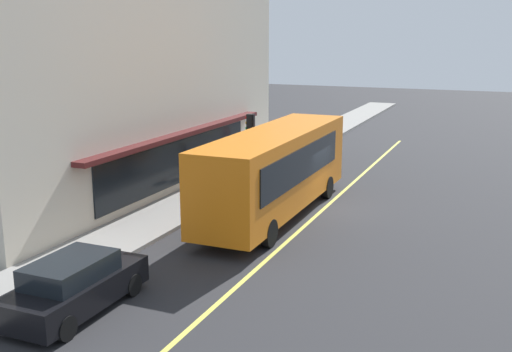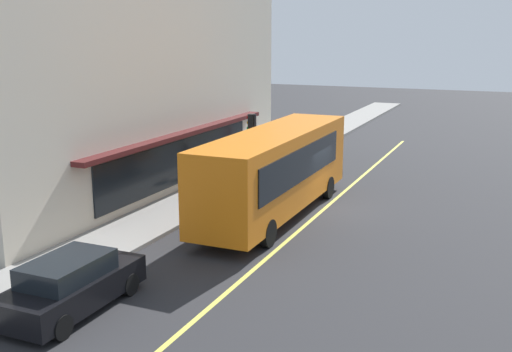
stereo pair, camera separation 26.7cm
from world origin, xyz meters
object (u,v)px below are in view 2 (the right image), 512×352
traffic_light (252,130)px  pedestrian_by_curb (283,140)px  bus (276,168)px  car_black (71,285)px  pedestrian_at_corner (232,160)px

traffic_light → pedestrian_by_curb: size_ratio=1.72×
bus → traffic_light: (5.47, 3.47, 0.55)m
bus → traffic_light: 6.50m
bus → car_black: bearing=170.3°
bus → pedestrian_by_curb: (10.31, 3.67, -0.71)m
pedestrian_by_curb → car_black: bearing=-174.7°
bus → pedestrian_at_corner: size_ratio=6.61×
traffic_light → car_black: size_ratio=0.74×
pedestrian_at_corner → pedestrian_by_curb: size_ratio=0.91×
car_black → pedestrian_at_corner: bearing=9.0°
traffic_light → pedestrian_by_curb: traffic_light is taller
bus → car_black: bus is taller
pedestrian_by_curb → pedestrian_at_corner: bearing=175.7°
traffic_light → pedestrian_at_corner: (-1.01, 0.64, -1.37)m
bus → car_black: 10.52m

